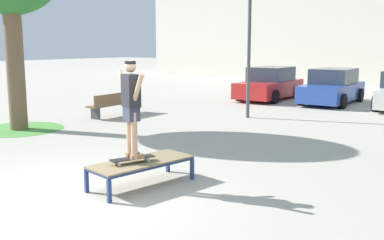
# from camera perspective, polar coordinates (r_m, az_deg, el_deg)

# --- Properties ---
(ground_plane) EXTENTS (120.00, 120.00, 0.00)m
(ground_plane) POSITION_cam_1_polar(r_m,az_deg,el_deg) (7.90, -13.64, -9.25)
(ground_plane) COLOR #B2AA9E
(skate_box) EXTENTS (1.05, 2.00, 0.46)m
(skate_box) POSITION_cam_1_polar(r_m,az_deg,el_deg) (8.09, -6.45, -5.51)
(skate_box) COLOR navy
(skate_box) RESTS_ON ground
(skateboard) EXTENTS (0.48, 0.82, 0.09)m
(skateboard) POSITION_cam_1_polar(r_m,az_deg,el_deg) (7.95, -7.61, -4.90)
(skateboard) COLOR black
(skateboard) RESTS_ON skate_box
(skater) EXTENTS (0.96, 0.44, 1.69)m
(skater) POSITION_cam_1_polar(r_m,az_deg,el_deg) (7.76, -7.76, 2.23)
(skater) COLOR tan
(skater) RESTS_ON skateboard
(grass_patch_near_left) EXTENTS (2.61, 2.61, 0.01)m
(grass_patch_near_left) POSITION_cam_1_polar(r_m,az_deg,el_deg) (14.42, -21.16, -1.08)
(grass_patch_near_left) COLOR #519342
(grass_patch_near_left) RESTS_ON ground
(car_red) EXTENTS (2.07, 4.27, 1.50)m
(car_red) POSITION_cam_1_polar(r_m,az_deg,el_deg) (21.07, 9.90, 4.49)
(car_red) COLOR red
(car_red) RESTS_ON ground
(car_blue) EXTENTS (2.06, 4.27, 1.50)m
(car_blue) POSITION_cam_1_polar(r_m,az_deg,el_deg) (20.23, 17.47, 3.98)
(car_blue) COLOR #28479E
(car_blue) RESTS_ON ground
(park_bench) EXTENTS (0.60, 2.42, 0.83)m
(park_bench) POSITION_cam_1_polar(r_m,az_deg,el_deg) (16.17, -9.68, 2.11)
(park_bench) COLOR brown
(park_bench) RESTS_ON ground
(light_post) EXTENTS (0.36, 0.36, 5.83)m
(light_post) POSITION_cam_1_polar(r_m,az_deg,el_deg) (15.56, 7.39, 14.35)
(light_post) COLOR #4C4C51
(light_post) RESTS_ON ground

